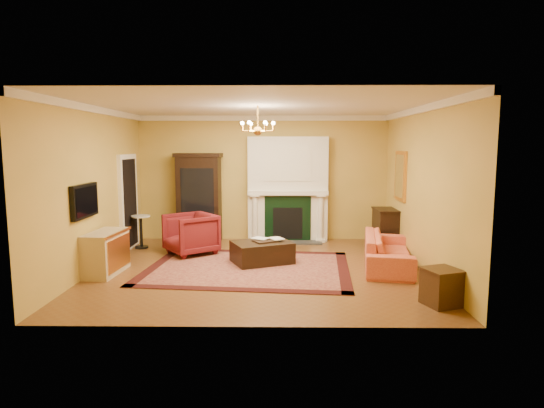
{
  "coord_description": "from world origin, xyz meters",
  "views": [
    {
      "loc": [
        0.36,
        -8.27,
        2.29
      ],
      "look_at": [
        0.25,
        0.3,
        1.19
      ],
      "focal_mm": 30.0,
      "sensor_mm": 36.0,
      "label": 1
    }
  ],
  "objects_px": {
    "console_table": "(385,229)",
    "leather_ottoman": "(262,252)",
    "coral_sofa": "(388,245)",
    "china_cabinet": "(199,199)",
    "wingback_armchair": "(191,232)",
    "commode": "(105,253)",
    "pedestal_table": "(141,229)",
    "end_table": "(441,288)"
  },
  "relations": [
    {
      "from": "wingback_armchair",
      "to": "console_table",
      "type": "height_order",
      "value": "wingback_armchair"
    },
    {
      "from": "coral_sofa",
      "to": "china_cabinet",
      "type": "bearing_deg",
      "value": 70.17
    },
    {
      "from": "wingback_armchair",
      "to": "coral_sofa",
      "type": "bearing_deg",
      "value": 39.37
    },
    {
      "from": "end_table",
      "to": "coral_sofa",
      "type": "bearing_deg",
      "value": 97.19
    },
    {
      "from": "console_table",
      "to": "pedestal_table",
      "type": "bearing_deg",
      "value": 179.4
    },
    {
      "from": "commode",
      "to": "leather_ottoman",
      "type": "distance_m",
      "value": 2.89
    },
    {
      "from": "console_table",
      "to": "wingback_armchair",
      "type": "bearing_deg",
      "value": -173.06
    },
    {
      "from": "wingback_armchair",
      "to": "end_table",
      "type": "xyz_separation_m",
      "value": [
        4.2,
        -3.07,
        -0.22
      ]
    },
    {
      "from": "leather_ottoman",
      "to": "wingback_armchair",
      "type": "bearing_deg",
      "value": 131.76
    },
    {
      "from": "pedestal_table",
      "to": "end_table",
      "type": "bearing_deg",
      "value": -33.68
    },
    {
      "from": "china_cabinet",
      "to": "coral_sofa",
      "type": "relative_size",
      "value": 0.95
    },
    {
      "from": "coral_sofa",
      "to": "console_table",
      "type": "bearing_deg",
      "value": -1.23
    },
    {
      "from": "wingback_armchair",
      "to": "leather_ottoman",
      "type": "relative_size",
      "value": 0.87
    },
    {
      "from": "end_table",
      "to": "leather_ottoman",
      "type": "distance_m",
      "value": 3.55
    },
    {
      "from": "end_table",
      "to": "leather_ottoman",
      "type": "relative_size",
      "value": 0.47
    },
    {
      "from": "china_cabinet",
      "to": "wingback_armchair",
      "type": "distance_m",
      "value": 1.45
    },
    {
      "from": "end_table",
      "to": "pedestal_table",
      "type": "bearing_deg",
      "value": 146.32
    },
    {
      "from": "console_table",
      "to": "leather_ottoman",
      "type": "height_order",
      "value": "console_table"
    },
    {
      "from": "commode",
      "to": "leather_ottoman",
      "type": "relative_size",
      "value": 0.94
    },
    {
      "from": "pedestal_table",
      "to": "commode",
      "type": "distance_m",
      "value": 2.04
    },
    {
      "from": "console_table",
      "to": "end_table",
      "type": "bearing_deg",
      "value": -92.45
    },
    {
      "from": "coral_sofa",
      "to": "console_table",
      "type": "xyz_separation_m",
      "value": [
        0.33,
        1.6,
        0.01
      ]
    },
    {
      "from": "china_cabinet",
      "to": "wingback_armchair",
      "type": "height_order",
      "value": "china_cabinet"
    },
    {
      "from": "china_cabinet",
      "to": "wingback_armchair",
      "type": "bearing_deg",
      "value": -85.34
    },
    {
      "from": "wingback_armchair",
      "to": "coral_sofa",
      "type": "height_order",
      "value": "wingback_armchair"
    },
    {
      "from": "china_cabinet",
      "to": "end_table",
      "type": "distance_m",
      "value": 6.17
    },
    {
      "from": "wingback_armchair",
      "to": "end_table",
      "type": "distance_m",
      "value": 5.21
    },
    {
      "from": "coral_sofa",
      "to": "leather_ottoman",
      "type": "bearing_deg",
      "value": 94.5
    },
    {
      "from": "pedestal_table",
      "to": "leather_ottoman",
      "type": "bearing_deg",
      "value": -24.69
    },
    {
      "from": "pedestal_table",
      "to": "leather_ottoman",
      "type": "relative_size",
      "value": 0.68
    },
    {
      "from": "console_table",
      "to": "leather_ottoman",
      "type": "distance_m",
      "value": 3.05
    },
    {
      "from": "coral_sofa",
      "to": "leather_ottoman",
      "type": "relative_size",
      "value": 1.95
    },
    {
      "from": "end_table",
      "to": "console_table",
      "type": "height_order",
      "value": "console_table"
    },
    {
      "from": "wingback_armchair",
      "to": "commode",
      "type": "xyz_separation_m",
      "value": [
        -1.25,
        -1.5,
        -0.09
      ]
    },
    {
      "from": "pedestal_table",
      "to": "china_cabinet",
      "type": "bearing_deg",
      "value": 34.11
    },
    {
      "from": "commode",
      "to": "console_table",
      "type": "bearing_deg",
      "value": 25.37
    },
    {
      "from": "pedestal_table",
      "to": "leather_ottoman",
      "type": "xyz_separation_m",
      "value": [
        2.75,
        -1.27,
        -0.21
      ]
    },
    {
      "from": "wingback_armchair",
      "to": "commode",
      "type": "relative_size",
      "value": 0.93
    },
    {
      "from": "china_cabinet",
      "to": "end_table",
      "type": "height_order",
      "value": "china_cabinet"
    },
    {
      "from": "pedestal_table",
      "to": "end_table",
      "type": "relative_size",
      "value": 1.45
    },
    {
      "from": "wingback_armchair",
      "to": "pedestal_table",
      "type": "distance_m",
      "value": 1.34
    },
    {
      "from": "wingback_armchair",
      "to": "end_table",
      "type": "relative_size",
      "value": 1.86
    }
  ]
}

